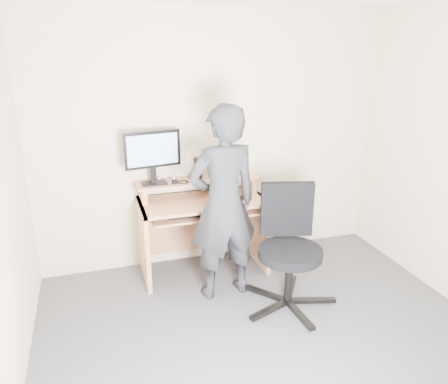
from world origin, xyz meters
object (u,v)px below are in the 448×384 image
monitor (153,153)px  office_chair (289,243)px  person (223,204)px  desk (201,216)px

monitor → office_chair: 1.47m
person → office_chair: bearing=142.2°
office_chair → person: size_ratio=0.59×
office_chair → monitor: bearing=153.4°
monitor → person: (0.50, -0.59, -0.35)m
person → desk: bearing=-90.2°
desk → monitor: monitor is taller
desk → monitor: size_ratio=2.27×
monitor → desk: bearing=-15.3°
desk → office_chair: size_ratio=1.17×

